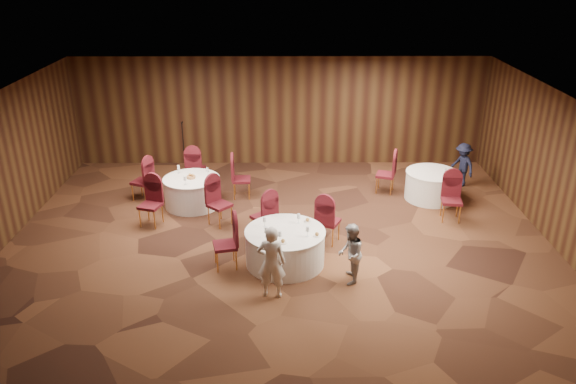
{
  "coord_description": "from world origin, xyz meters",
  "views": [
    {
      "loc": [
        0.12,
        -11.04,
        5.97
      ],
      "look_at": [
        0.2,
        0.2,
        1.1
      ],
      "focal_mm": 35.0,
      "sensor_mm": 36.0,
      "label": 1
    }
  ],
  "objects_px": {
    "table_left": "(192,192)",
    "woman_b": "(350,254)",
    "mic_stand": "(185,162)",
    "man_c": "(462,165)",
    "woman_a": "(271,262)",
    "table_right": "(431,185)",
    "table_main": "(285,247)"
  },
  "relations": [
    {
      "from": "mic_stand",
      "to": "woman_a",
      "type": "relative_size",
      "value": 1.14
    },
    {
      "from": "table_right",
      "to": "mic_stand",
      "type": "height_order",
      "value": "mic_stand"
    },
    {
      "from": "woman_a",
      "to": "table_left",
      "type": "bearing_deg",
      "value": -56.66
    },
    {
      "from": "mic_stand",
      "to": "man_c",
      "type": "xyz_separation_m",
      "value": [
        7.63,
        -0.61,
        0.13
      ]
    },
    {
      "from": "table_right",
      "to": "man_c",
      "type": "relative_size",
      "value": 1.11
    },
    {
      "from": "table_right",
      "to": "woman_a",
      "type": "distance_m",
      "value": 6.01
    },
    {
      "from": "woman_a",
      "to": "woman_b",
      "type": "distance_m",
      "value": 1.58
    },
    {
      "from": "table_right",
      "to": "man_c",
      "type": "distance_m",
      "value": 1.37
    },
    {
      "from": "table_main",
      "to": "woman_b",
      "type": "height_order",
      "value": "woman_b"
    },
    {
      "from": "table_main",
      "to": "mic_stand",
      "type": "distance_m",
      "value": 5.5
    },
    {
      "from": "woman_b",
      "to": "woman_a",
      "type": "bearing_deg",
      "value": -66.33
    },
    {
      "from": "table_right",
      "to": "woman_b",
      "type": "relative_size",
      "value": 1.1
    },
    {
      "from": "table_left",
      "to": "mic_stand",
      "type": "distance_m",
      "value": 1.91
    },
    {
      "from": "table_left",
      "to": "woman_b",
      "type": "bearing_deg",
      "value": -45.03
    },
    {
      "from": "woman_b",
      "to": "man_c",
      "type": "bearing_deg",
      "value": 149.4
    },
    {
      "from": "table_main",
      "to": "table_left",
      "type": "distance_m",
      "value": 3.7
    },
    {
      "from": "table_main",
      "to": "table_left",
      "type": "xyz_separation_m",
      "value": [
        -2.33,
        2.87,
        0.0
      ]
    },
    {
      "from": "woman_a",
      "to": "man_c",
      "type": "height_order",
      "value": "woman_a"
    },
    {
      "from": "mic_stand",
      "to": "man_c",
      "type": "height_order",
      "value": "mic_stand"
    },
    {
      "from": "table_left",
      "to": "table_right",
      "type": "bearing_deg",
      "value": 3.48
    },
    {
      "from": "mic_stand",
      "to": "woman_b",
      "type": "bearing_deg",
      "value": -53.25
    },
    {
      "from": "table_main",
      "to": "man_c",
      "type": "height_order",
      "value": "man_c"
    },
    {
      "from": "table_right",
      "to": "woman_a",
      "type": "height_order",
      "value": "woman_a"
    },
    {
      "from": "table_right",
      "to": "mic_stand",
      "type": "distance_m",
      "value": 6.76
    },
    {
      "from": "table_left",
      "to": "table_right",
      "type": "distance_m",
      "value": 6.13
    },
    {
      "from": "woman_a",
      "to": "woman_b",
      "type": "relative_size",
      "value": 1.18
    },
    {
      "from": "mic_stand",
      "to": "table_left",
      "type": "bearing_deg",
      "value": -75.55
    },
    {
      "from": "mic_stand",
      "to": "woman_b",
      "type": "height_order",
      "value": "mic_stand"
    },
    {
      "from": "woman_b",
      "to": "man_c",
      "type": "distance_m",
      "value": 6.0
    },
    {
      "from": "table_main",
      "to": "table_left",
      "type": "bearing_deg",
      "value": 129.04
    },
    {
      "from": "table_main",
      "to": "mic_stand",
      "type": "bearing_deg",
      "value": 120.73
    },
    {
      "from": "woman_a",
      "to": "man_c",
      "type": "relative_size",
      "value": 1.19
    }
  ]
}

